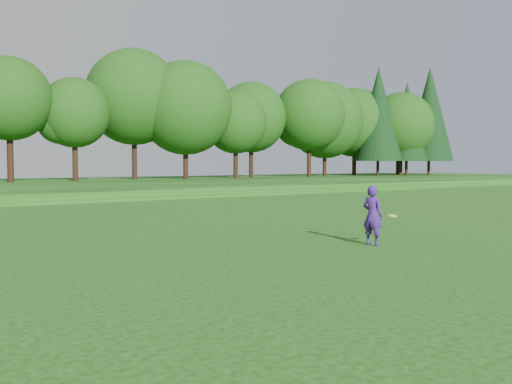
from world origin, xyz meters
TOP-DOWN VIEW (x-y plane):
  - ground at (0.00, 0.00)m, footprint 140.00×140.00m
  - walking_path at (0.00, 20.00)m, footprint 130.00×1.60m
  - woman at (2.84, -0.99)m, footprint 0.61×0.94m

SIDE VIEW (x-z plane):
  - ground at x=0.00m, z-range 0.00..0.00m
  - walking_path at x=0.00m, z-range 0.00..0.04m
  - woman at x=2.84m, z-range 0.00..1.62m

